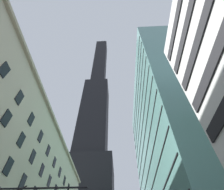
# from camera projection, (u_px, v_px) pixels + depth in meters

# --- Properties ---
(dark_skyscraper) EXTENTS (27.46, 27.46, 227.12)m
(dark_skyscraper) POSITION_uv_depth(u_px,v_px,m) (93.00, 134.00, 112.18)
(dark_skyscraper) COLOR black
(dark_skyscraper) RESTS_ON ground
(glass_office_midrise) EXTENTS (16.64, 45.84, 53.96)m
(glass_office_midrise) POSITION_uv_depth(u_px,v_px,m) (175.00, 146.00, 45.43)
(glass_office_midrise) COLOR slate
(glass_office_midrise) RESTS_ON ground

